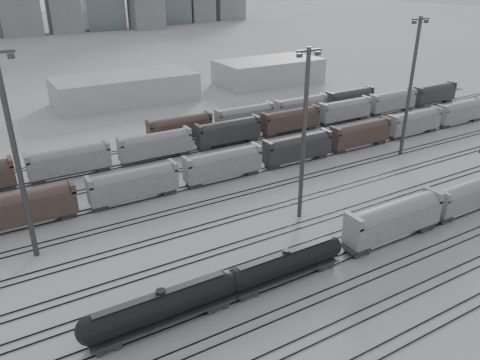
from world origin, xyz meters
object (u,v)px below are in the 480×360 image
hopper_car_a (394,218)px  hopper_car_b (469,194)px  tank_car_a (162,306)px  tank_car_b (286,263)px  light_mast_c (304,133)px

hopper_car_a → hopper_car_b: size_ratio=1.14×
tank_car_a → tank_car_b: bearing=0.0°
hopper_car_b → light_mast_c: light_mast_c is taller
tank_car_a → light_mast_c: bearing=23.9°
hopper_car_a → light_mast_c: bearing=119.9°
tank_car_b → hopper_car_b: (35.62, 0.00, 0.75)m
tank_car_a → light_mast_c: light_mast_c is taller
tank_car_b → hopper_car_a: (18.71, 0.00, 1.19)m
tank_car_a → hopper_car_b: hopper_car_b is taller
light_mast_c → hopper_car_b: bearing=-27.3°
light_mast_c → tank_car_b: bearing=-133.0°
tank_car_b → hopper_car_b: hopper_car_b is taller
light_mast_c → tank_car_a: bearing=-156.1°
tank_car_b → light_mast_c: 20.49m
hopper_car_a → tank_car_b: bearing=180.0°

